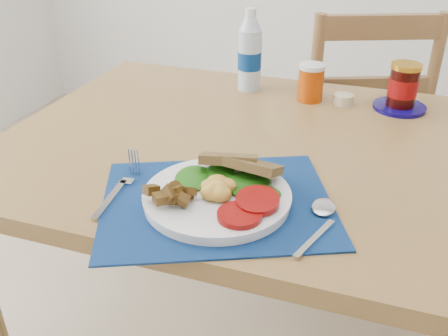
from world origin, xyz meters
name	(u,v)px	position (x,y,z in m)	size (l,w,h in m)	color
table	(300,178)	(0.00, 0.20, 0.67)	(1.40, 0.90, 0.75)	brown
chair_far	(356,114)	(0.08, 0.84, 0.58)	(0.55, 0.54, 1.15)	brown
placemat	(217,202)	(-0.11, -0.08, 0.75)	(0.42, 0.33, 0.00)	#040E32
breakfast_plate	(214,193)	(-0.11, -0.09, 0.77)	(0.27, 0.27, 0.07)	silver
fork	(121,187)	(-0.30, -0.10, 0.76)	(0.03, 0.19, 0.00)	#B2B5BA
spoon	(321,217)	(0.09, -0.07, 0.76)	(0.05, 0.18, 0.01)	#B2B5BA
water_bottle	(250,55)	(-0.22, 0.53, 0.85)	(0.07, 0.07, 0.23)	#ADBFCC
juice_glass	(311,84)	(-0.04, 0.49, 0.80)	(0.07, 0.07, 0.10)	#AB3804
ramekin	(343,99)	(0.05, 0.49, 0.76)	(0.05, 0.05, 0.03)	#BFB68C
jam_on_saucer	(403,89)	(0.20, 0.51, 0.80)	(0.14, 0.14, 0.12)	#0B0556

